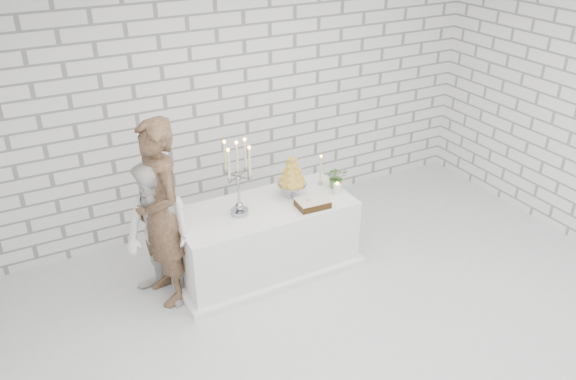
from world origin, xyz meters
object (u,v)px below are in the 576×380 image
object	(u,v)px
cake_table	(265,238)
candelabra	(238,179)
croquembouche	(292,176)
bride	(159,236)
groom	(160,214)

from	to	relation	value
cake_table	candelabra	xyz separation A→B (m)	(-0.28, -0.02, 0.76)
croquembouche	bride	bearing A→B (deg)	-177.60
bride	candelabra	world-z (taller)	candelabra
croquembouche	groom	bearing A→B (deg)	-179.70
bride	croquembouche	xyz separation A→B (m)	(1.42, 0.06, 0.25)
cake_table	candelabra	size ratio (longest dim) A/B	2.33
groom	bride	distance (m)	0.20
cake_table	groom	xyz separation A→B (m)	(-1.03, 0.05, 0.55)
groom	cake_table	bearing A→B (deg)	80.59
bride	croquembouche	world-z (taller)	bride
groom	candelabra	bearing A→B (deg)	78.10
groom	bride	xyz separation A→B (m)	(-0.05, -0.05, -0.19)
bride	candelabra	xyz separation A→B (m)	(0.80, -0.02, 0.40)
candelabra	croquembouche	size ratio (longest dim) A/B	1.65
bride	candelabra	size ratio (longest dim) A/B	1.89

